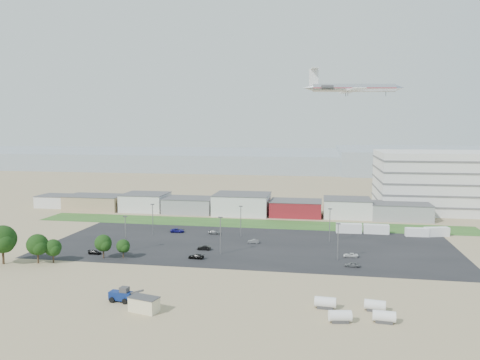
% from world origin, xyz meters
% --- Properties ---
extents(ground, '(700.00, 700.00, 0.00)m').
position_xyz_m(ground, '(0.00, 0.00, 0.00)').
color(ground, '#8B7758').
rests_on(ground, ground).
extents(parking_lot, '(120.00, 50.00, 0.01)m').
position_xyz_m(parking_lot, '(5.00, 20.00, 0.01)').
color(parking_lot, black).
rests_on(parking_lot, ground).
extents(grass_strip, '(160.00, 16.00, 0.02)m').
position_xyz_m(grass_strip, '(0.00, 52.00, 0.01)').
color(grass_strip, '#284E1D').
rests_on(grass_strip, ground).
extents(hills_backdrop, '(700.00, 200.00, 9.00)m').
position_xyz_m(hills_backdrop, '(40.00, 315.00, 4.50)').
color(hills_backdrop, gray).
rests_on(hills_backdrop, ground).
extents(building_row, '(170.00, 20.00, 8.00)m').
position_xyz_m(building_row, '(-17.00, 71.00, 4.00)').
color(building_row, silver).
rests_on(building_row, ground).
extents(parking_garage, '(80.00, 40.00, 25.00)m').
position_xyz_m(parking_garage, '(90.00, 95.00, 12.50)').
color(parking_garage, silver).
rests_on(parking_garage, ground).
extents(portable_shed, '(6.30, 4.31, 2.89)m').
position_xyz_m(portable_shed, '(-6.94, -33.99, 1.45)').
color(portable_shed, beige).
rests_on(portable_shed, ground).
extents(telehandler, '(7.67, 3.27, 3.10)m').
position_xyz_m(telehandler, '(-13.47, -29.91, 1.55)').
color(telehandler, navy).
rests_on(telehandler, ground).
extents(storage_tank_nw, '(4.23, 2.35, 2.45)m').
position_xyz_m(storage_tank_nw, '(27.01, -26.37, 1.23)').
color(storage_tank_nw, silver).
rests_on(storage_tank_nw, ground).
extents(storage_tank_ne, '(4.17, 2.53, 2.35)m').
position_xyz_m(storage_tank_ne, '(36.35, -26.10, 1.18)').
color(storage_tank_ne, silver).
rests_on(storage_tank_ne, ground).
extents(storage_tank_sw, '(4.29, 2.64, 2.41)m').
position_xyz_m(storage_tank_sw, '(29.58, -32.60, 1.21)').
color(storage_tank_sw, silver).
rests_on(storage_tank_sw, ground).
extents(storage_tank_se, '(4.14, 2.33, 2.39)m').
position_xyz_m(storage_tank_se, '(37.36, -31.40, 1.20)').
color(storage_tank_se, silver).
rests_on(storage_tank_se, ground).
extents(box_trailer_a, '(8.47, 3.01, 3.13)m').
position_xyz_m(box_trailer_a, '(35.18, 42.19, 1.57)').
color(box_trailer_a, silver).
rests_on(box_trailer_a, ground).
extents(box_trailer_b, '(8.21, 2.72, 3.06)m').
position_xyz_m(box_trailer_b, '(44.06, 42.52, 1.53)').
color(box_trailer_b, silver).
rests_on(box_trailer_b, ground).
extents(box_trailer_c, '(7.32, 2.54, 2.71)m').
position_xyz_m(box_trailer_c, '(56.60, 40.78, 1.36)').
color(box_trailer_c, silver).
rests_on(box_trailer_c, ground).
extents(box_trailer_d, '(8.13, 4.37, 2.91)m').
position_xyz_m(box_trailer_d, '(62.92, 42.04, 1.46)').
color(box_trailer_d, silver).
rests_on(box_trailer_d, ground).
extents(tree_far_left, '(7.60, 7.60, 11.40)m').
position_xyz_m(tree_far_left, '(-54.39, -10.31, 5.70)').
color(tree_far_left, black).
rests_on(tree_far_left, ground).
extents(tree_left, '(5.81, 5.81, 8.71)m').
position_xyz_m(tree_left, '(-45.92, -8.28, 4.36)').
color(tree_left, black).
rests_on(tree_left, ground).
extents(tree_mid, '(4.66, 4.66, 6.98)m').
position_xyz_m(tree_mid, '(-42.41, -6.97, 3.49)').
color(tree_mid, black).
rests_on(tree_mid, ground).
extents(tree_right, '(4.85, 4.85, 7.27)m').
position_xyz_m(tree_right, '(-31.53, -0.75, 3.64)').
color(tree_right, black).
rests_on(tree_right, ground).
extents(tree_near, '(3.87, 3.87, 5.81)m').
position_xyz_m(tree_near, '(-26.32, 0.25, 2.90)').
color(tree_near, black).
rests_on(tree_near, ground).
extents(lightpole_front_l, '(1.19, 0.50, 10.11)m').
position_xyz_m(lightpole_front_l, '(-28.57, 7.11, 5.06)').
color(lightpole_front_l, slate).
rests_on(lightpole_front_l, ground).
extents(lightpole_front_m, '(1.23, 0.51, 10.43)m').
position_xyz_m(lightpole_front_m, '(-1.42, 8.77, 5.22)').
color(lightpole_front_m, slate).
rests_on(lightpole_front_m, ground).
extents(lightpole_front_r, '(1.16, 0.49, 9.90)m').
position_xyz_m(lightpole_front_r, '(30.43, 8.16, 4.95)').
color(lightpole_front_r, slate).
rests_on(lightpole_front_r, ground).
extents(lightpole_back_l, '(1.19, 0.49, 10.08)m').
position_xyz_m(lightpole_back_l, '(-28.57, 28.82, 5.04)').
color(lightpole_back_l, slate).
rests_on(lightpole_back_l, ground).
extents(lightpole_back_m, '(1.17, 0.49, 9.93)m').
position_xyz_m(lightpole_back_m, '(0.44, 30.94, 4.96)').
color(lightpole_back_m, slate).
rests_on(lightpole_back_m, ground).
extents(lightpole_back_r, '(1.22, 0.51, 10.39)m').
position_xyz_m(lightpole_back_r, '(28.59, 28.24, 5.20)').
color(lightpole_back_r, slate).
rests_on(lightpole_back_r, ground).
extents(airliner, '(50.53, 38.77, 13.51)m').
position_xyz_m(airliner, '(39.49, 104.60, 53.04)').
color(airliner, silver).
extents(parked_car_0, '(4.10, 2.13, 1.10)m').
position_xyz_m(parked_car_0, '(34.01, 11.79, 0.55)').
color(parked_car_0, silver).
rests_on(parked_car_0, ground).
extents(parked_car_2, '(3.81, 1.79, 1.26)m').
position_xyz_m(parked_car_2, '(33.85, 2.58, 0.63)').
color(parked_car_2, '#595B5E').
rests_on(parked_car_2, ground).
extents(parked_car_3, '(4.48, 2.21, 1.25)m').
position_xyz_m(parked_car_3, '(-6.86, 2.98, 0.63)').
color(parked_car_3, black).
rests_on(parked_car_3, ground).
extents(parked_car_4, '(3.89, 1.44, 1.27)m').
position_xyz_m(parked_car_4, '(-6.99, 12.12, 0.64)').
color(parked_car_4, black).
rests_on(parked_car_4, ground).
extents(parked_car_6, '(4.50, 2.09, 1.27)m').
position_xyz_m(parked_car_6, '(-8.60, 32.54, 0.64)').
color(parked_car_6, '#595B5E').
rests_on(parked_car_6, ground).
extents(parked_car_7, '(3.48, 1.26, 1.14)m').
position_xyz_m(parked_car_7, '(5.83, 22.60, 0.57)').
color(parked_car_7, '#595B5E').
rests_on(parked_car_7, ground).
extents(parked_car_9, '(4.85, 2.60, 1.29)m').
position_xyz_m(parked_car_9, '(-21.53, 32.94, 0.65)').
color(parked_car_9, navy).
rests_on(parked_car_9, ground).
extents(parked_car_10, '(3.85, 1.72, 1.10)m').
position_xyz_m(parked_car_10, '(-35.72, 2.52, 0.55)').
color(parked_car_10, black).
rests_on(parked_car_10, ground).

